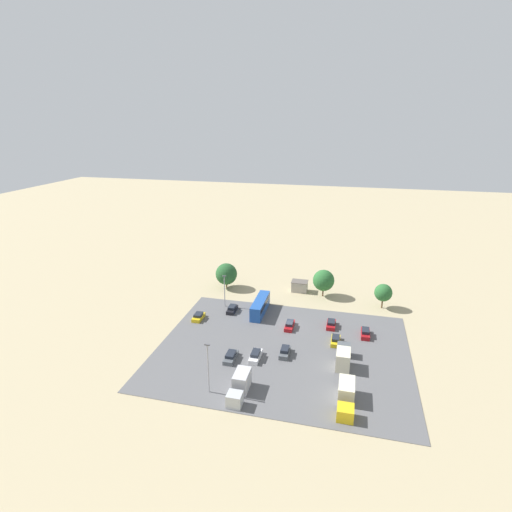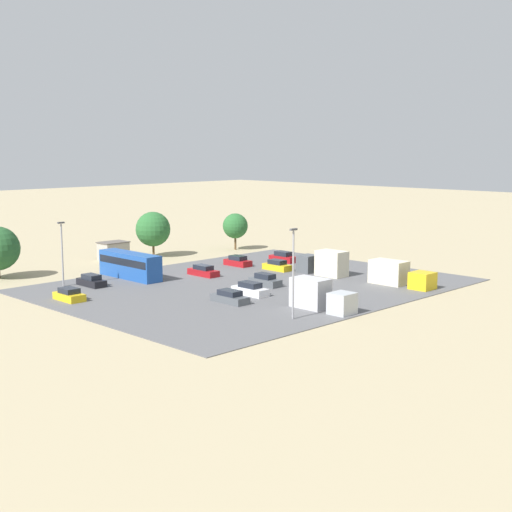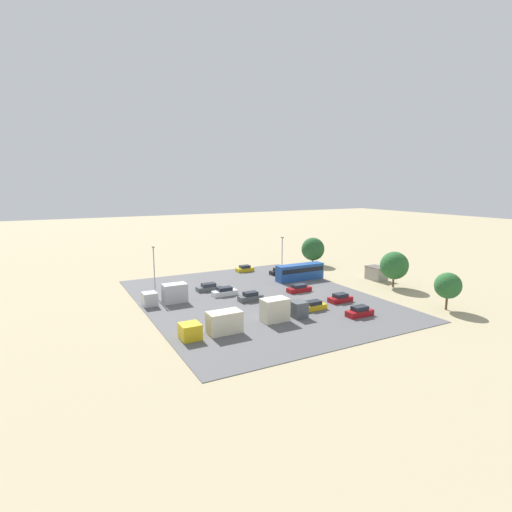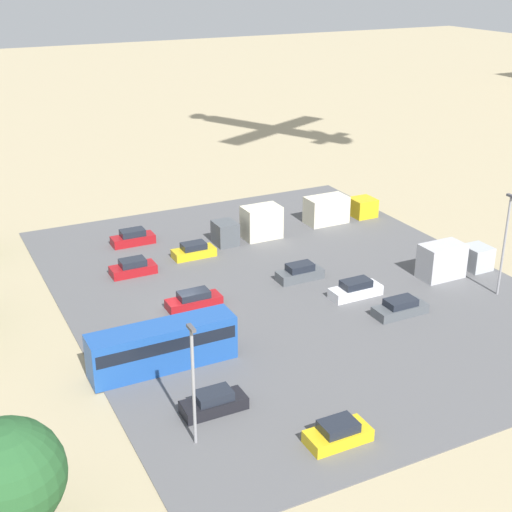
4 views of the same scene
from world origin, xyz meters
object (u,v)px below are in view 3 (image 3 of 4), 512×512
parked_truck_1 (281,310)px  parked_car_2 (245,269)px  parked_car_0 (279,272)px  parked_car_5 (314,306)px  parked_car_1 (225,292)px  parked_car_3 (360,312)px  parked_truck_0 (215,325)px  bus (300,271)px  parked_car_7 (299,289)px  shed_building (376,273)px  parked_car_8 (209,287)px  parked_car_4 (250,297)px  parked_truck_2 (168,295)px  parked_car_6 (340,298)px

parked_truck_1 → parked_car_2: bearing=162.7°
parked_car_0 → parked_car_5: bearing=-19.1°
parked_car_1 → parked_car_3: (-20.62, -13.74, 0.02)m
parked_car_0 → parked_truck_0: 38.40m
parked_car_2 → parked_car_1: bearing=143.2°
bus → parked_car_7: 9.81m
shed_building → parked_car_3: shed_building is taller
parked_car_2 → parked_car_8: size_ratio=0.87×
parked_car_0 → parked_car_3: parked_car_3 is taller
parked_car_0 → parked_car_1: size_ratio=0.92×
parked_truck_1 → parked_car_5: bearing=103.4°
parked_car_7 → parked_car_4: bearing=-85.7°
bus → parked_car_4: size_ratio=2.48×
shed_building → bus: size_ratio=0.40×
parked_car_8 → parked_truck_0: size_ratio=0.54×
parked_car_5 → parked_truck_2: parked_truck_2 is taller
parked_car_7 → parked_car_8: parked_car_7 is taller
parked_car_0 → parked_truck_0: parked_truck_0 is taller
parked_car_0 → parked_car_4: 21.72m
parked_car_4 → parked_car_6: bearing=-121.1°
parked_car_1 → parked_car_5: 17.37m
parked_car_0 → parked_truck_1: bearing=-30.8°
parked_car_5 → parked_car_7: 10.99m
shed_building → bus: 16.54m
parked_car_3 → shed_building: bearing=129.9°
parked_car_2 → parked_truck_2: parked_truck_2 is taller
parked_car_7 → parked_car_8: bearing=-121.2°
parked_car_3 → parked_truck_2: size_ratio=0.59×
parked_car_8 → parked_car_3: bearing=-149.0°
parked_car_2 → parked_car_6: parked_car_6 is taller
parked_car_3 → parked_car_8: bearing=-149.0°
parked_car_1 → shed_building: bearing=-96.4°
parked_truck_0 → parked_car_6: bearing=-81.1°
parked_truck_2 → parked_car_2: bearing=-54.4°
parked_car_0 → parked_car_5: size_ratio=1.02×
shed_building → parked_truck_0: 44.87m
parked_car_2 → parked_truck_1: (-32.91, 10.26, 0.97)m
parked_car_0 → parked_car_8: 20.11m
parked_car_1 → parked_truck_2: 10.61m
shed_building → parked_car_8: 36.20m
parked_car_5 → parked_car_6: (1.32, -6.66, 0.01)m
parked_car_5 → parked_truck_1: size_ratio=0.58×
parked_car_7 → parked_car_2: bearing=-177.1°
parked_car_5 → shed_building: bearing=-66.1°
parked_car_8 → bus: bearing=-92.8°
parked_car_1 → parked_car_6: (-13.31, -16.03, -0.02)m
parked_car_3 → parked_car_0: bearing=172.2°
parked_car_0 → parked_truck_0: bearing=-44.5°
parked_car_1 → parked_car_6: size_ratio=1.11×
parked_car_7 → parked_truck_1: size_ratio=0.65×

